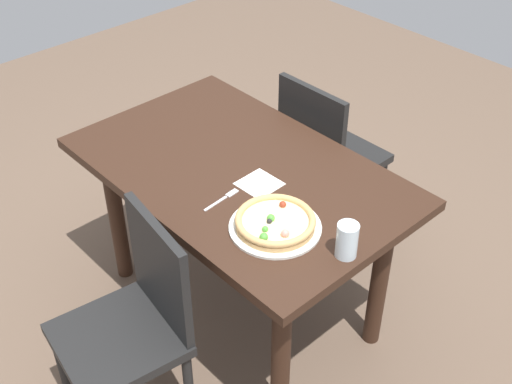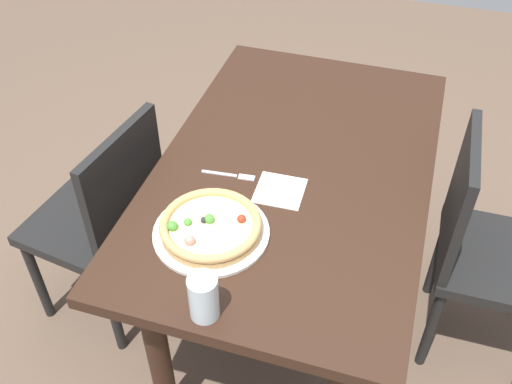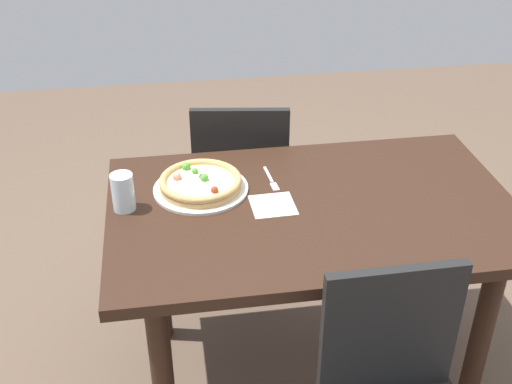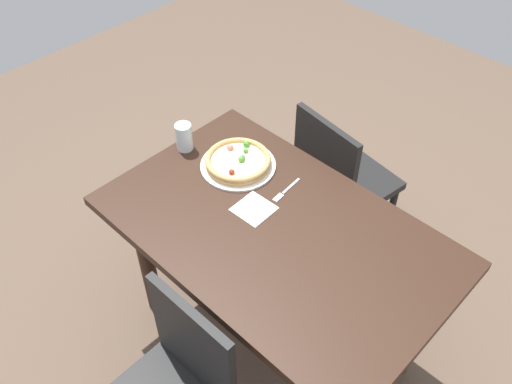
{
  "view_description": "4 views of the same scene",
  "coord_description": "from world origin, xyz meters",
  "px_view_note": "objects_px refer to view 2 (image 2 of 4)",
  "views": [
    {
      "loc": [
        1.57,
        -1.36,
        2.22
      ],
      "look_at": [
        0.18,
        -0.07,
        0.77
      ],
      "focal_mm": 46.54,
      "sensor_mm": 36.0,
      "label": 1
    },
    {
      "loc": [
        1.37,
        0.3,
        1.91
      ],
      "look_at": [
        0.18,
        -0.07,
        0.77
      ],
      "focal_mm": 41.24,
      "sensor_mm": 36.0,
      "label": 2
    },
    {
      "loc": [
        0.45,
        1.72,
        1.88
      ],
      "look_at": [
        0.18,
        -0.07,
        0.77
      ],
      "focal_mm": 45.51,
      "sensor_mm": 36.0,
      "label": 3
    },
    {
      "loc": [
        -0.9,
        1.04,
        2.29
      ],
      "look_at": [
        0.18,
        -0.07,
        0.77
      ],
      "focal_mm": 38.58,
      "sensor_mm": 36.0,
      "label": 4
    }
  ],
  "objects_px": {
    "dining_table": "(294,191)",
    "fork": "(233,175)",
    "plate": "(211,232)",
    "chair_far": "(483,246)",
    "drinking_glass": "(204,297)",
    "chair_near": "(105,218)",
    "pizza": "(210,226)",
    "napkin": "(280,191)"
  },
  "relations": [
    {
      "from": "plate",
      "to": "pizza",
      "type": "distance_m",
      "value": 0.03
    },
    {
      "from": "fork",
      "to": "drinking_glass",
      "type": "bearing_deg",
      "value": -83.65
    },
    {
      "from": "chair_far",
      "to": "plate",
      "type": "xyz_separation_m",
      "value": [
        0.45,
        -0.77,
        0.28
      ]
    },
    {
      "from": "drinking_glass",
      "to": "napkin",
      "type": "bearing_deg",
      "value": 173.32
    },
    {
      "from": "dining_table",
      "to": "napkin",
      "type": "distance_m",
      "value": 0.17
    },
    {
      "from": "chair_near",
      "to": "chair_far",
      "type": "height_order",
      "value": "same"
    },
    {
      "from": "pizza",
      "to": "chair_far",
      "type": "bearing_deg",
      "value": 120.23
    },
    {
      "from": "dining_table",
      "to": "chair_far",
      "type": "height_order",
      "value": "chair_far"
    },
    {
      "from": "drinking_glass",
      "to": "fork",
      "type": "bearing_deg",
      "value": -168.74
    },
    {
      "from": "chair_near",
      "to": "pizza",
      "type": "height_order",
      "value": "chair_near"
    },
    {
      "from": "chair_far",
      "to": "drinking_glass",
      "type": "relative_size",
      "value": 6.98
    },
    {
      "from": "chair_near",
      "to": "chair_far",
      "type": "bearing_deg",
      "value": -70.36
    },
    {
      "from": "pizza",
      "to": "napkin",
      "type": "xyz_separation_m",
      "value": [
        -0.22,
        0.13,
        -0.03
      ]
    },
    {
      "from": "plate",
      "to": "drinking_glass",
      "type": "xyz_separation_m",
      "value": [
        0.25,
        0.08,
        0.06
      ]
    },
    {
      "from": "dining_table",
      "to": "plate",
      "type": "height_order",
      "value": "plate"
    },
    {
      "from": "chair_far",
      "to": "fork",
      "type": "height_order",
      "value": "chair_far"
    },
    {
      "from": "fork",
      "to": "dining_table",
      "type": "bearing_deg",
      "value": 27.67
    },
    {
      "from": "chair_near",
      "to": "napkin",
      "type": "height_order",
      "value": "chair_near"
    },
    {
      "from": "chair_near",
      "to": "pizza",
      "type": "xyz_separation_m",
      "value": [
        0.2,
        0.48,
        0.3
      ]
    },
    {
      "from": "dining_table",
      "to": "pizza",
      "type": "relative_size",
      "value": 4.79
    },
    {
      "from": "dining_table",
      "to": "pizza",
      "type": "height_order",
      "value": "pizza"
    },
    {
      "from": "chair_far",
      "to": "drinking_glass",
      "type": "xyz_separation_m",
      "value": [
        0.7,
        -0.69,
        0.34
      ]
    },
    {
      "from": "chair_near",
      "to": "plate",
      "type": "relative_size",
      "value": 2.73
    },
    {
      "from": "dining_table",
      "to": "fork",
      "type": "relative_size",
      "value": 7.98
    },
    {
      "from": "plate",
      "to": "fork",
      "type": "bearing_deg",
      "value": -175.0
    },
    {
      "from": "drinking_glass",
      "to": "dining_table",
      "type": "bearing_deg",
      "value": 173.44
    },
    {
      "from": "chair_far",
      "to": "fork",
      "type": "bearing_deg",
      "value": -76.03
    },
    {
      "from": "pizza",
      "to": "fork",
      "type": "bearing_deg",
      "value": -175.2
    },
    {
      "from": "plate",
      "to": "napkin",
      "type": "xyz_separation_m",
      "value": [
        -0.22,
        0.13,
        -0.0
      ]
    },
    {
      "from": "pizza",
      "to": "napkin",
      "type": "bearing_deg",
      "value": 149.09
    },
    {
      "from": "pizza",
      "to": "napkin",
      "type": "distance_m",
      "value": 0.26
    },
    {
      "from": "pizza",
      "to": "plate",
      "type": "bearing_deg",
      "value": 126.45
    },
    {
      "from": "dining_table",
      "to": "drinking_glass",
      "type": "xyz_separation_m",
      "value": [
        0.6,
        -0.07,
        0.17
      ]
    },
    {
      "from": "chair_near",
      "to": "plate",
      "type": "height_order",
      "value": "chair_near"
    },
    {
      "from": "pizza",
      "to": "napkin",
      "type": "height_order",
      "value": "pizza"
    },
    {
      "from": "dining_table",
      "to": "fork",
      "type": "distance_m",
      "value": 0.23
    },
    {
      "from": "chair_near",
      "to": "drinking_glass",
      "type": "height_order",
      "value": "drinking_glass"
    },
    {
      "from": "chair_near",
      "to": "plate",
      "type": "xyz_separation_m",
      "value": [
        0.2,
        0.48,
        0.28
      ]
    },
    {
      "from": "napkin",
      "to": "dining_table",
      "type": "bearing_deg",
      "value": 173.86
    },
    {
      "from": "chair_near",
      "to": "drinking_glass",
      "type": "distance_m",
      "value": 0.79
    },
    {
      "from": "dining_table",
      "to": "chair_far",
      "type": "bearing_deg",
      "value": 98.91
    },
    {
      "from": "pizza",
      "to": "drinking_glass",
      "type": "distance_m",
      "value": 0.26
    }
  ]
}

